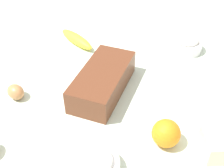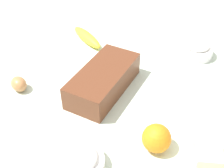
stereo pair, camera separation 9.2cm
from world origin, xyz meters
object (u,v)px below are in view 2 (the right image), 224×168
loaf_pan (104,80)px  butter_block (206,155)px  sugar_bowl (79,162)px  orange_fruit (156,138)px  banana (87,37)px  egg_near_butter (19,84)px  flour_bowl (197,49)px

loaf_pan → butter_block: 0.39m
sugar_bowl → orange_fruit: bearing=-57.8°
banana → orange_fruit: bearing=-144.0°
egg_near_butter → butter_block: bearing=-103.7°
butter_block → loaf_pan: bearing=56.8°
orange_fruit → loaf_pan: bearing=44.9°
flour_bowl → egg_near_butter: size_ratio=1.99×
loaf_pan → banana: 0.31m
flour_bowl → orange_fruit: 0.48m
loaf_pan → egg_near_butter: bearing=117.9°
butter_block → orange_fruit: bearing=83.1°
flour_bowl → banana: size_ratio=0.65×
loaf_pan → banana: bearing=41.8°
banana → orange_fruit: 0.58m
loaf_pan → flour_bowl: (0.28, -0.29, -0.01)m
banana → butter_block: size_ratio=2.11×
loaf_pan → butter_block: size_ratio=3.37×
orange_fruit → butter_block: 0.13m
sugar_bowl → orange_fruit: 0.21m
banana → egg_near_butter: 0.36m
flour_bowl → orange_fruit: orange_fruit is taller
flour_bowl → sugar_bowl: bearing=155.8°
flour_bowl → banana: (-0.00, 0.43, -0.01)m
loaf_pan → sugar_bowl: bearing=-162.1°
sugar_bowl → banana: size_ratio=0.66×
flour_bowl → butter_block: bearing=-175.7°
sugar_bowl → loaf_pan: bearing=4.1°
orange_fruit → egg_near_butter: (0.13, 0.46, -0.01)m
loaf_pan → flour_bowl: bearing=-31.8°
flour_bowl → butter_block: flour_bowl is taller
flour_bowl → egg_near_butter: bearing=122.1°
loaf_pan → egg_near_butter: loaf_pan is taller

